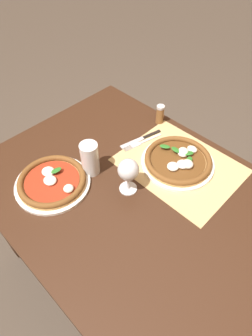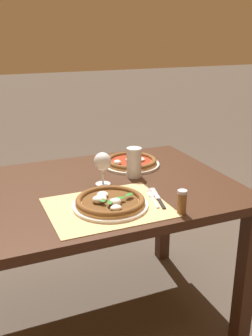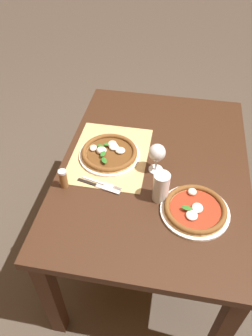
# 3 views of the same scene
# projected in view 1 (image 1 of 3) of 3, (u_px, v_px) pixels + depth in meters

# --- Properties ---
(ground_plane) EXTENTS (24.00, 24.00, 0.00)m
(ground_plane) POSITION_uv_depth(u_px,v_px,m) (133.00, 270.00, 1.63)
(ground_plane) COLOR #473D33
(dining_table) EXTENTS (1.27, 0.91, 0.74)m
(dining_table) POSITION_uv_depth(u_px,v_px,m) (136.00, 208.00, 1.16)
(dining_table) COLOR #382114
(dining_table) RESTS_ON ground
(paper_placemat) EXTENTS (0.48, 0.38, 0.00)m
(paper_placemat) POSITION_uv_depth(u_px,v_px,m) (179.00, 165.00, 1.18)
(paper_placemat) COLOR tan
(paper_placemat) RESTS_ON dining_table
(pizza_near) EXTENTS (0.31, 0.31, 0.05)m
(pizza_near) POSITION_uv_depth(u_px,v_px,m) (178.00, 160.00, 1.17)
(pizza_near) COLOR white
(pizza_near) RESTS_ON paper_placemat
(pizza_far) EXTENTS (0.30, 0.30, 0.05)m
(pizza_far) POSITION_uv_depth(u_px,v_px,m) (52.00, 181.00, 1.10)
(pizza_far) COLOR white
(pizza_far) RESTS_ON dining_table
(wine_glass) EXTENTS (0.08, 0.08, 0.16)m
(wine_glass) POSITION_uv_depth(u_px,v_px,m) (128.00, 171.00, 1.02)
(wine_glass) COLOR silver
(wine_glass) RESTS_ON dining_table
(pint_glass) EXTENTS (0.07, 0.07, 0.15)m
(pint_glass) POSITION_uv_depth(u_px,v_px,m) (90.00, 159.00, 1.11)
(pint_glass) COLOR silver
(pint_glass) RESTS_ON dining_table
(fork) EXTENTS (0.06, 0.20, 0.00)m
(fork) POSITION_uv_depth(u_px,v_px,m) (143.00, 142.00, 1.27)
(fork) COLOR #B7B7BC
(fork) RESTS_ON paper_placemat
(knife) EXTENTS (0.07, 0.21, 0.01)m
(knife) POSITION_uv_depth(u_px,v_px,m) (141.00, 139.00, 1.29)
(knife) COLOR black
(knife) RESTS_ON paper_placemat
(pepper_shaker) EXTENTS (0.04, 0.04, 0.10)m
(pepper_shaker) POSITION_uv_depth(u_px,v_px,m) (160.00, 114.00, 1.34)
(pepper_shaker) COLOR brown
(pepper_shaker) RESTS_ON dining_table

